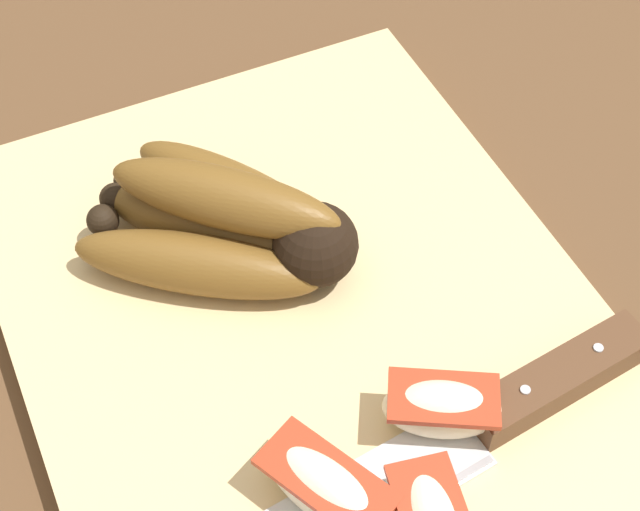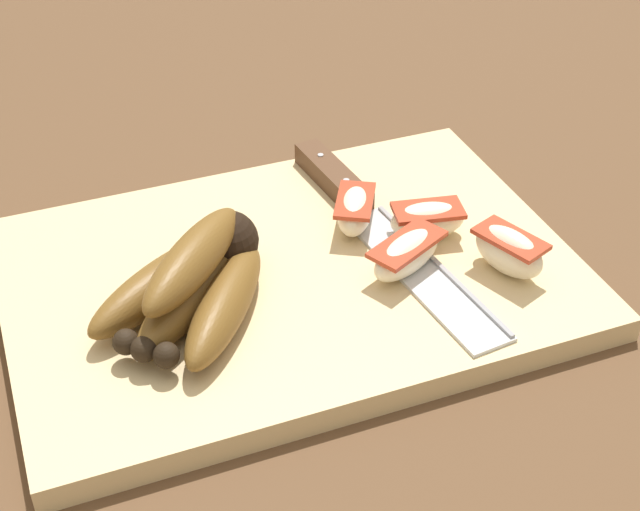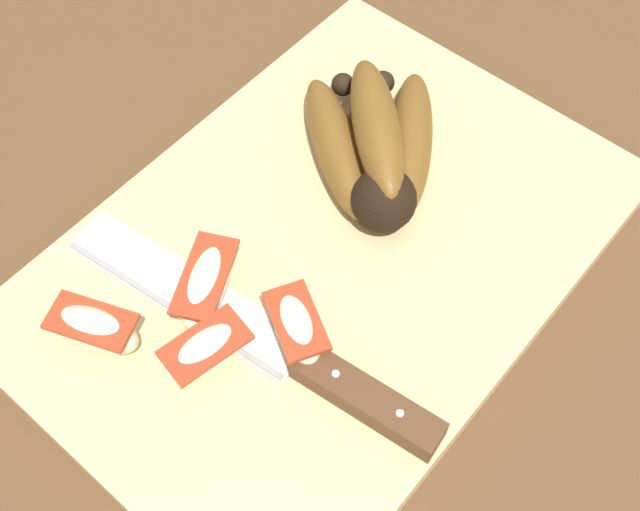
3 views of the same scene
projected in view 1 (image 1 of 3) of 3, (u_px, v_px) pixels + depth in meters
The scene contains 6 objects.
ground_plane at pixel (316, 400), 0.51m from camera, with size 6.00×6.00×0.00m, color brown.
cutting_board at pixel (323, 355), 0.51m from camera, with size 0.42×0.29×0.02m, color #DBBC84.
banana_bunch at pixel (229, 223), 0.52m from camera, with size 0.15×0.15×0.06m.
chefs_knife at pixel (478, 429), 0.47m from camera, with size 0.06×0.28×0.02m.
apple_wedge_far at pixel (442, 408), 0.46m from camera, with size 0.05×0.06×0.03m.
apple_wedge_extra at pixel (327, 488), 0.44m from camera, with size 0.07×0.05×0.03m.
Camera 1 is at (-0.23, 0.11, 0.44)m, focal length 55.68 mm.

